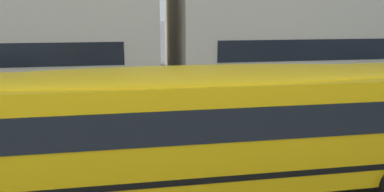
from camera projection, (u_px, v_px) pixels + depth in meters
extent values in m
plane|color=#4C4C4F|center=(262.00, 159.00, 9.50)|extent=(400.00, 400.00, 0.00)
cube|color=gray|center=(204.00, 97.00, 16.65)|extent=(120.00, 3.00, 0.01)
cube|color=silver|center=(262.00, 158.00, 9.50)|extent=(110.00, 0.16, 0.01)
cube|color=yellow|center=(192.00, 127.00, 7.24)|extent=(10.36, 2.35, 2.07)
cube|color=black|center=(192.00, 109.00, 7.16)|extent=(9.74, 2.39, 0.60)
cube|color=black|center=(192.00, 155.00, 7.38)|extent=(10.38, 2.38, 0.11)
ellipsoid|color=yellow|center=(192.00, 76.00, 7.01)|extent=(9.94, 2.17, 0.34)
cylinder|color=red|center=(35.00, 121.00, 8.01)|extent=(0.41, 0.41, 0.03)
cylinder|color=black|center=(8.00, 165.00, 7.95)|extent=(0.94, 0.26, 0.94)
cylinder|color=black|center=(334.00, 144.00, 9.26)|extent=(0.94, 0.26, 0.94)
cube|color=black|center=(369.00, 49.00, 19.19)|extent=(16.70, 0.04, 1.10)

